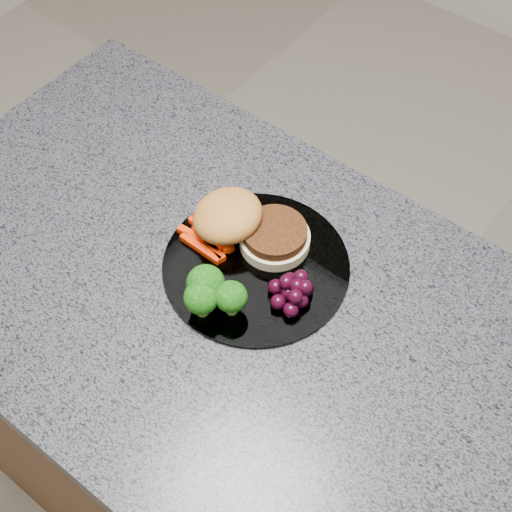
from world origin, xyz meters
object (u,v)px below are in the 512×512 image
at_px(island_cabinet, 272,458).
at_px(grape_bunch, 293,291).
at_px(plate, 256,266).
at_px(burger, 244,225).

height_order(island_cabinet, grape_bunch, grape_bunch).
relative_size(plate, burger, 1.34).
distance_m(plate, burger, 0.06).
height_order(plate, grape_bunch, grape_bunch).
bearing_deg(island_cabinet, burger, 144.68).
relative_size(burger, grape_bunch, 3.12).
xyz_separation_m(plate, grape_bunch, (0.07, -0.01, 0.02)).
bearing_deg(burger, island_cabinet, -56.32).
xyz_separation_m(burger, grape_bunch, (0.12, -0.04, -0.01)).
bearing_deg(grape_bunch, island_cabinet, -74.89).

